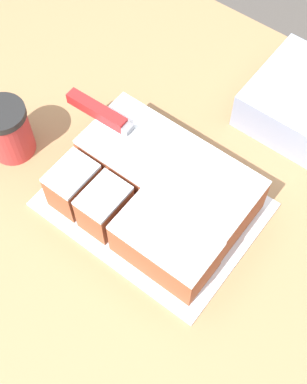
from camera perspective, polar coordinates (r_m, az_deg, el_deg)
ground_plane at (r=1.85m, az=1.43°, el=-17.81°), size 8.00×8.00×0.00m
countertop at (r=1.39m, az=1.86°, el=-13.58°), size 1.40×1.10×0.95m
cake_board at (r=0.97m, az=0.00°, el=-1.35°), size 0.37×0.28×0.01m
cake at (r=0.93m, az=0.30°, el=-0.02°), size 0.32×0.23×0.09m
knife at (r=0.96m, az=-4.92°, el=7.96°), size 0.30×0.03×0.02m
coffee_cup at (r=1.03m, az=-15.28°, el=6.38°), size 0.09×0.09×0.11m
storage_box at (r=1.09m, az=15.58°, el=9.32°), size 0.19×0.21×0.08m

